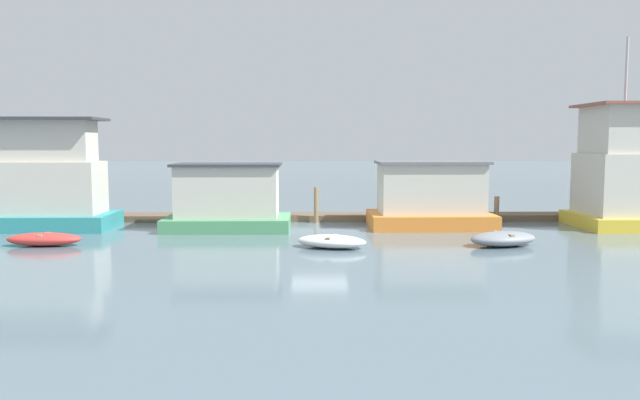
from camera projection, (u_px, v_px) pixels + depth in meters
ground_plane at (320, 229)px, 27.88m from camera, size 200.00×200.00×0.00m
dock_walkway at (318, 217)px, 31.20m from camera, size 42.40×1.77×0.30m
houseboat_teal at (40, 183)px, 27.77m from camera, size 6.36×3.29×4.95m
houseboat_green at (228, 200)px, 27.78m from camera, size 5.49×3.54×2.94m
houseboat_orange at (430, 197)px, 28.38m from camera, size 5.54×3.46×3.02m
houseboat_yellow at (636, 171)px, 28.25m from camera, size 5.28×4.16×8.55m
dinghy_red at (44, 239)px, 23.36m from camera, size 2.79×1.05×0.50m
dinghy_white at (332, 241)px, 22.95m from camera, size 2.89×2.07×0.48m
dinghy_grey at (503, 239)px, 23.35m from camera, size 2.95×2.15×0.55m
mooring_post_near_right at (497, 209)px, 30.20m from camera, size 0.24×0.24×1.26m
mooring_post_centre at (385, 201)px, 30.05m from camera, size 0.27×0.27×2.04m
mooring_post_far_left at (316, 205)px, 30.00m from camera, size 0.22×0.22×1.73m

